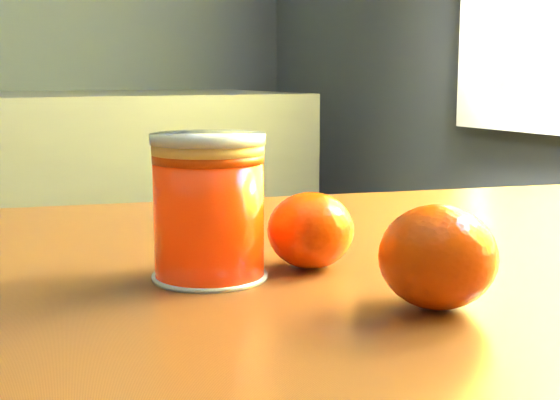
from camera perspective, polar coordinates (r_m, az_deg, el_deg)
name	(u,v)px	position (r m, az deg, el deg)	size (l,w,h in m)	color
juice_glass	(209,208)	(0.56, -5.22, -0.57)	(0.08, 0.08, 0.10)	#FF2E05
orange_front	(438,257)	(0.50, 11.47, -4.09)	(0.07, 0.07, 0.07)	#E43F04
orange_back	(311,230)	(0.59, 2.25, -2.23)	(0.07, 0.07, 0.06)	#E43F04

